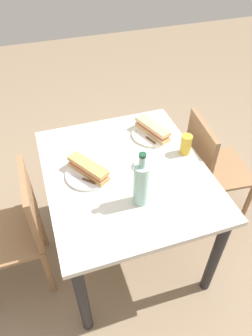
# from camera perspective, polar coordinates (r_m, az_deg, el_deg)

# --- Properties ---
(ground_plane) EXTENTS (8.00, 8.00, 0.00)m
(ground_plane) POSITION_cam_1_polar(r_m,az_deg,el_deg) (2.29, -0.00, -13.87)
(ground_plane) COLOR #8C755B
(dining_table) EXTENTS (1.03, 0.89, 0.74)m
(dining_table) POSITION_cam_1_polar(r_m,az_deg,el_deg) (1.79, -0.00, -3.11)
(dining_table) COLOR beige
(dining_table) RESTS_ON ground
(chair_far) EXTENTS (0.40, 0.40, 0.85)m
(chair_far) POSITION_cam_1_polar(r_m,az_deg,el_deg) (1.88, -19.26, -10.31)
(chair_far) COLOR #936B47
(chair_far) RESTS_ON ground
(chair_near) EXTENTS (0.44, 0.44, 0.85)m
(chair_near) POSITION_cam_1_polar(r_m,az_deg,el_deg) (2.19, 15.21, 0.33)
(chair_near) COLOR #936B47
(chair_near) RESTS_ON ground
(plate_near) EXTENTS (0.26, 0.26, 0.01)m
(plate_near) POSITION_cam_1_polar(r_m,az_deg,el_deg) (1.96, 4.87, 6.28)
(plate_near) COLOR silver
(plate_near) RESTS_ON dining_table
(baguette_sandwich_near) EXTENTS (0.27, 0.16, 0.07)m
(baguette_sandwich_near) POSITION_cam_1_polar(r_m,az_deg,el_deg) (1.94, 4.94, 7.26)
(baguette_sandwich_near) COLOR #DBB77A
(baguette_sandwich_near) RESTS_ON plate_near
(knife_near) EXTENTS (0.17, 0.08, 0.01)m
(knife_near) POSITION_cam_1_polar(r_m,az_deg,el_deg) (1.92, 3.82, 5.72)
(knife_near) COLOR silver
(knife_near) RESTS_ON plate_near
(plate_far) EXTENTS (0.26, 0.26, 0.01)m
(plate_far) POSITION_cam_1_polar(r_m,az_deg,el_deg) (1.70, -6.88, -1.06)
(plate_far) COLOR white
(plate_far) RESTS_ON dining_table
(baguette_sandwich_far) EXTENTS (0.25, 0.19, 0.07)m
(baguette_sandwich_far) POSITION_cam_1_polar(r_m,az_deg,el_deg) (1.67, -7.00, -0.05)
(baguette_sandwich_far) COLOR tan
(baguette_sandwich_far) RESTS_ON plate_far
(knife_far) EXTENTS (0.14, 0.13, 0.01)m
(knife_far) POSITION_cam_1_polar(r_m,az_deg,el_deg) (1.66, -8.02, -2.00)
(knife_far) COLOR silver
(knife_far) RESTS_ON plate_far
(water_bottle) EXTENTS (0.08, 0.08, 0.31)m
(water_bottle) POSITION_cam_1_polar(r_m,az_deg,el_deg) (1.47, 3.01, -2.85)
(water_bottle) COLOR #99C6B7
(water_bottle) RESTS_ON dining_table
(beer_glass) EXTENTS (0.06, 0.06, 0.12)m
(beer_glass) POSITION_cam_1_polar(r_m,az_deg,el_deg) (1.82, 11.05, 4.30)
(beer_glass) COLOR gold
(beer_glass) RESTS_ON dining_table
(olive_bowl) EXTENTS (0.11, 0.11, 0.03)m
(olive_bowl) POSITION_cam_1_polar(r_m,az_deg,el_deg) (1.73, 3.37, 0.71)
(olive_bowl) COLOR silver
(olive_bowl) RESTS_ON dining_table
(paper_napkin) EXTENTS (0.15, 0.15, 0.00)m
(paper_napkin) POSITION_cam_1_polar(r_m,az_deg,el_deg) (1.88, -9.88, 3.59)
(paper_napkin) COLOR white
(paper_napkin) RESTS_ON dining_table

